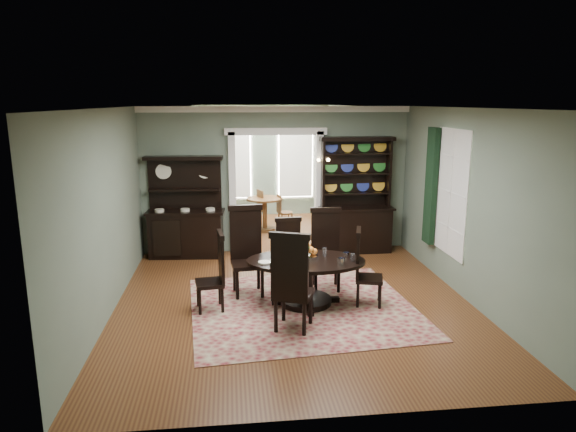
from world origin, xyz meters
name	(u,v)px	position (x,y,z in m)	size (l,w,h in m)	color
room	(294,204)	(0.00, 0.04, 1.58)	(5.51, 6.01, 3.01)	brown
parlor	(267,165)	(0.00, 5.53, 1.52)	(3.51, 3.50, 3.01)	brown
doorway_trim	(276,174)	(0.00, 3.00, 1.62)	(2.08, 0.25, 2.57)	white
right_window	(441,189)	(2.69, 0.93, 1.60)	(0.15, 1.47, 2.12)	white
wall_sconce	(323,162)	(0.95, 2.85, 1.89)	(0.27, 0.21, 0.21)	gold
rug	(303,307)	(0.11, -0.18, 0.01)	(3.35, 3.10, 0.01)	maroon
dining_table	(306,273)	(0.18, -0.04, 0.50)	(1.94, 1.86, 0.72)	black
centerpiece	(309,254)	(0.23, 0.03, 0.79)	(1.50, 0.96, 0.25)	silver
chair_far_left	(247,247)	(-0.71, 0.58, 0.76)	(0.58, 0.56, 1.45)	black
chair_far_mid	(289,251)	(0.01, 0.78, 0.62)	(0.46, 0.44, 1.19)	black
chair_far_right	(326,246)	(0.63, 0.68, 0.72)	(0.54, 0.51, 1.36)	black
chair_end_left	(216,270)	(-1.19, -0.10, 0.63)	(0.48, 0.50, 1.20)	black
chair_end_right	(363,266)	(1.05, -0.16, 0.63)	(0.52, 0.54, 1.20)	black
chair_near	(291,280)	(-0.16, -1.02, 0.75)	(0.68, 0.66, 1.43)	black
sideboard	(186,222)	(-1.86, 2.76, 0.71)	(1.58, 0.66, 2.04)	black
welsh_dresser	(356,211)	(1.64, 2.74, 0.87)	(1.54, 0.57, 2.39)	black
parlor_table	(265,209)	(-0.12, 4.69, 0.53)	(0.88, 0.88, 0.81)	#583619
parlor_chair_left	(256,209)	(-0.34, 4.77, 0.53)	(0.46, 0.45, 0.98)	#583619
parlor_chair_right	(283,211)	(0.33, 4.77, 0.46)	(0.39, 0.38, 0.86)	#583619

